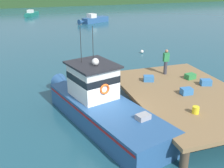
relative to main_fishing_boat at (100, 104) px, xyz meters
name	(u,v)px	position (x,y,z in m)	size (l,w,h in m)	color
ground_plane	(102,126)	(-0.05, -0.51, -1.01)	(200.00, 200.00, 0.00)	#1E4C5B
dock	(185,94)	(4.75, -0.51, 0.07)	(6.00, 9.00, 1.20)	#4C3D2D
main_fishing_boat	(100,104)	(0.00, 0.00, 0.00)	(4.62, 9.93, 4.80)	#285184
crate_stack_mid_dock	(206,82)	(6.44, 0.05, 0.36)	(0.60, 0.44, 0.34)	#3370B2
crate_single_by_cleat	(186,91)	(4.64, -0.72, 0.37)	(0.60, 0.44, 0.35)	#3370B2
crate_stack_near_edge	(190,76)	(6.17, 1.24, 0.35)	(0.60, 0.44, 0.32)	#2D8442
crate_single_far	(149,78)	(3.56, 1.67, 0.36)	(0.60, 0.44, 0.34)	#3370B2
bait_bucket	(196,110)	(3.83, -2.74, 0.36)	(0.32, 0.32, 0.34)	yellow
deckhand_by_the_boat	(166,61)	(5.12, 2.49, 1.05)	(0.36, 0.22, 1.63)	#383842
moored_boat_far_left	(31,14)	(-1.38, 42.20, -0.59)	(2.93, 4.73, 1.22)	#196B5B
moored_boat_mid_harbor	(94,20)	(7.87, 31.17, -0.51)	(5.63, 3.58, 1.46)	#285184
mooring_buoy_inshore	(142,52)	(7.65, 11.59, -0.85)	(0.32, 0.32, 0.32)	silver
far_shoreline	(33,1)	(-0.05, 61.49, 0.19)	(120.00, 8.00, 2.40)	#284723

